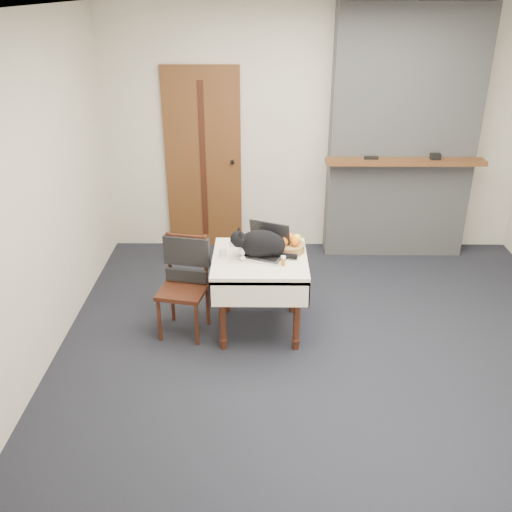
% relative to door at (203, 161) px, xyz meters
% --- Properties ---
extents(ground, '(4.50, 4.50, 0.00)m').
position_rel_door_xyz_m(ground, '(1.20, -1.97, -1.00)').
color(ground, black).
rests_on(ground, ground).
extents(room_shell, '(4.52, 4.01, 2.61)m').
position_rel_door_xyz_m(room_shell, '(1.20, -1.51, 0.76)').
color(room_shell, beige).
rests_on(room_shell, ground).
extents(door, '(0.82, 0.10, 2.00)m').
position_rel_door_xyz_m(door, '(0.00, 0.00, 0.00)').
color(door, brown).
rests_on(door, ground).
extents(chimney, '(1.62, 0.48, 2.60)m').
position_rel_door_xyz_m(chimney, '(2.10, -0.13, 0.30)').
color(chimney, gray).
rests_on(chimney, ground).
extents(side_table, '(0.78, 0.78, 0.70)m').
position_rel_door_xyz_m(side_table, '(0.62, -1.79, -0.41)').
color(side_table, '#3A1D0F').
rests_on(side_table, ground).
extents(laptop, '(0.45, 0.42, 0.26)m').
position_rel_door_xyz_m(laptop, '(0.67, -1.73, -0.23)').
color(laptop, '#B7B7BC').
rests_on(laptop, side_table).
extents(cat, '(0.56, 0.28, 0.27)m').
position_rel_door_xyz_m(cat, '(0.64, -1.78, -0.18)').
color(cat, black).
rests_on(cat, side_table).
extents(cream_jar, '(0.06, 0.06, 0.07)m').
position_rel_door_xyz_m(cream_jar, '(0.32, -1.78, -0.27)').
color(cream_jar, silver).
rests_on(cream_jar, side_table).
extents(pill_bottle, '(0.04, 0.04, 0.08)m').
position_rel_door_xyz_m(pill_bottle, '(0.81, -1.94, -0.26)').
color(pill_bottle, '#AA6114').
rests_on(pill_bottle, side_table).
extents(fruit_basket, '(0.25, 0.25, 0.14)m').
position_rel_door_xyz_m(fruit_basket, '(0.87, -1.67, -0.24)').
color(fruit_basket, '#AA7844').
rests_on(fruit_basket, side_table).
extents(desk_clutter, '(0.13, 0.11, 0.01)m').
position_rel_door_xyz_m(desk_clutter, '(0.79, -1.75, -0.30)').
color(desk_clutter, black).
rests_on(desk_clutter, side_table).
extents(chair, '(0.45, 0.45, 0.86)m').
position_rel_door_xyz_m(chair, '(-0.01, -1.76, -0.45)').
color(chair, '#3A1D0F').
rests_on(chair, ground).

